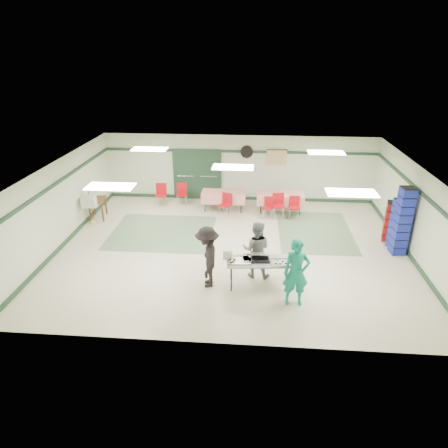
# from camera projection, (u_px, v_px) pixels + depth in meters

# --- Properties ---
(floor) EXTENTS (11.00, 11.00, 0.00)m
(floor) POSITION_uv_depth(u_px,v_px,m) (232.00, 248.00, 12.81)
(floor) COLOR beige
(floor) RESTS_ON ground
(ceiling) EXTENTS (11.00, 11.00, 0.00)m
(ceiling) POSITION_uv_depth(u_px,v_px,m) (233.00, 167.00, 11.70)
(ceiling) COLOR white
(ceiling) RESTS_ON wall_back
(wall_back) EXTENTS (11.00, 0.00, 11.00)m
(wall_back) POSITION_uv_depth(u_px,v_px,m) (239.00, 168.00, 16.35)
(wall_back) COLOR beige
(wall_back) RESTS_ON floor
(wall_front) EXTENTS (11.00, 0.00, 11.00)m
(wall_front) POSITION_uv_depth(u_px,v_px,m) (220.00, 291.00, 8.16)
(wall_front) COLOR beige
(wall_front) RESTS_ON floor
(wall_left) EXTENTS (0.00, 9.00, 9.00)m
(wall_left) POSITION_uv_depth(u_px,v_px,m) (60.00, 204.00, 12.65)
(wall_left) COLOR beige
(wall_left) RESTS_ON floor
(wall_right) EXTENTS (0.00, 9.00, 9.00)m
(wall_right) POSITION_uv_depth(u_px,v_px,m) (417.00, 215.00, 11.86)
(wall_right) COLOR beige
(wall_right) RESTS_ON floor
(trim_back) EXTENTS (11.00, 0.06, 0.10)m
(trim_back) POSITION_uv_depth(u_px,v_px,m) (239.00, 151.00, 16.03)
(trim_back) COLOR #203B28
(trim_back) RESTS_ON wall_back
(baseboard_back) EXTENTS (11.00, 0.06, 0.12)m
(baseboard_back) POSITION_uv_depth(u_px,v_px,m) (239.00, 198.00, 16.85)
(baseboard_back) COLOR #203B28
(baseboard_back) RESTS_ON floor
(trim_left) EXTENTS (0.06, 9.00, 0.10)m
(trim_left) POSITION_uv_depth(u_px,v_px,m) (57.00, 183.00, 12.36)
(trim_left) COLOR #203B28
(trim_left) RESTS_ON wall_back
(baseboard_left) EXTENTS (0.06, 9.00, 0.12)m
(baseboard_left) POSITION_uv_depth(u_px,v_px,m) (67.00, 240.00, 13.17)
(baseboard_left) COLOR #203B28
(baseboard_left) RESTS_ON floor
(trim_right) EXTENTS (0.06, 9.00, 0.10)m
(trim_right) POSITION_uv_depth(u_px,v_px,m) (421.00, 192.00, 11.57)
(trim_right) COLOR #203B28
(trim_right) RESTS_ON wall_back
(baseboard_right) EXTENTS (0.06, 9.00, 0.12)m
(baseboard_right) POSITION_uv_depth(u_px,v_px,m) (408.00, 253.00, 12.39)
(baseboard_right) COLOR #203B28
(baseboard_right) RESTS_ON floor
(green_patch_a) EXTENTS (3.50, 3.00, 0.01)m
(green_patch_a) POSITION_uv_depth(u_px,v_px,m) (162.00, 232.00, 13.89)
(green_patch_a) COLOR slate
(green_patch_a) RESTS_ON floor
(green_patch_b) EXTENTS (2.50, 3.50, 0.01)m
(green_patch_b) POSITION_uv_depth(u_px,v_px,m) (314.00, 231.00, 13.97)
(green_patch_b) COLOR slate
(green_patch_b) RESTS_ON floor
(double_door_left) EXTENTS (0.90, 0.06, 2.10)m
(double_door_left) POSITION_uv_depth(u_px,v_px,m) (186.00, 174.00, 16.57)
(double_door_left) COLOR gray
(double_door_left) RESTS_ON floor
(double_door_right) EXTENTS (0.90, 0.06, 2.10)m
(double_door_right) POSITION_uv_depth(u_px,v_px,m) (209.00, 175.00, 16.50)
(double_door_right) COLOR gray
(double_door_right) RESTS_ON floor
(door_frame) EXTENTS (2.00, 0.03, 2.15)m
(door_frame) POSITION_uv_depth(u_px,v_px,m) (197.00, 175.00, 16.52)
(door_frame) COLOR #203B28
(door_frame) RESTS_ON floor
(wall_fan) EXTENTS (0.50, 0.10, 0.50)m
(wall_fan) POSITION_uv_depth(u_px,v_px,m) (247.00, 152.00, 15.98)
(wall_fan) COLOR black
(wall_fan) RESTS_ON wall_back
(scroll_banner) EXTENTS (0.80, 0.02, 0.60)m
(scroll_banner) POSITION_uv_depth(u_px,v_px,m) (277.00, 157.00, 15.98)
(scroll_banner) COLOR #D1BC82
(scroll_banner) RESTS_ON wall_back
(serving_table) EXTENTS (1.85, 0.87, 0.76)m
(serving_table) POSITION_uv_depth(u_px,v_px,m) (261.00, 262.00, 10.54)
(serving_table) COLOR #A0A09C
(serving_table) RESTS_ON floor
(sheet_tray_right) EXTENTS (0.60, 0.47, 0.02)m
(sheet_tray_right) POSITION_uv_depth(u_px,v_px,m) (282.00, 263.00, 10.38)
(sheet_tray_right) COLOR silver
(sheet_tray_right) RESTS_ON serving_table
(sheet_tray_mid) EXTENTS (0.62, 0.49, 0.02)m
(sheet_tray_mid) POSITION_uv_depth(u_px,v_px,m) (254.00, 258.00, 10.61)
(sheet_tray_mid) COLOR silver
(sheet_tray_mid) RESTS_ON serving_table
(sheet_tray_left) EXTENTS (0.67, 0.53, 0.02)m
(sheet_tray_left) POSITION_uv_depth(u_px,v_px,m) (239.00, 261.00, 10.50)
(sheet_tray_left) COLOR silver
(sheet_tray_left) RESTS_ON serving_table
(baking_pan) EXTENTS (0.50, 0.34, 0.08)m
(baking_pan) POSITION_uv_depth(u_px,v_px,m) (260.00, 259.00, 10.49)
(baking_pan) COLOR black
(baking_pan) RESTS_ON serving_table
(foam_box_stack) EXTENTS (0.26, 0.24, 0.27)m
(foam_box_stack) POSITION_uv_depth(u_px,v_px,m) (227.00, 254.00, 10.57)
(foam_box_stack) COLOR white
(foam_box_stack) RESTS_ON serving_table
(volunteer_teal) EXTENTS (0.67, 0.46, 1.76)m
(volunteer_teal) POSITION_uv_depth(u_px,v_px,m) (296.00, 273.00, 9.72)
(volunteer_teal) COLOR #148A77
(volunteer_teal) RESTS_ON floor
(volunteer_grey) EXTENTS (0.87, 0.72, 1.65)m
(volunteer_grey) POSITION_uv_depth(u_px,v_px,m) (256.00, 249.00, 10.95)
(volunteer_grey) COLOR gray
(volunteer_grey) RESTS_ON floor
(volunteer_dark) EXTENTS (0.76, 1.17, 1.70)m
(volunteer_dark) POSITION_uv_depth(u_px,v_px,m) (207.00, 257.00, 10.51)
(volunteer_dark) COLOR black
(volunteer_dark) RESTS_ON floor
(dining_table_a) EXTENTS (1.78, 0.80, 0.77)m
(dining_table_a) POSITION_uv_depth(u_px,v_px,m) (280.00, 198.00, 15.40)
(dining_table_a) COLOR red
(dining_table_a) RESTS_ON floor
(dining_table_b) EXTENTS (1.68, 0.75, 0.77)m
(dining_table_b) POSITION_uv_depth(u_px,v_px,m) (224.00, 196.00, 15.56)
(dining_table_b) COLOR red
(dining_table_b) RESTS_ON floor
(chair_a) EXTENTS (0.48, 0.48, 0.93)m
(chair_a) POSITION_uv_depth(u_px,v_px,m) (278.00, 203.00, 14.90)
(chair_a) COLOR #B90E0F
(chair_a) RESTS_ON floor
(chair_b) EXTENTS (0.44, 0.45, 0.79)m
(chair_b) POSITION_uv_depth(u_px,v_px,m) (269.00, 205.00, 14.95)
(chair_b) COLOR #B90E0F
(chair_b) RESTS_ON floor
(chair_c) EXTENTS (0.39, 0.39, 0.84)m
(chair_c) POSITION_uv_depth(u_px,v_px,m) (294.00, 205.00, 14.87)
(chair_c) COLOR #B90E0F
(chair_c) RESTS_ON floor
(chair_d) EXTENTS (0.54, 0.54, 0.89)m
(chair_d) POSITION_uv_depth(u_px,v_px,m) (226.00, 202.00, 15.04)
(chair_d) COLOR #B90E0F
(chair_d) RESTS_ON floor
(chair_loose_a) EXTENTS (0.44, 0.44, 0.89)m
(chair_loose_a) POSITION_uv_depth(u_px,v_px,m) (182.00, 192.00, 16.14)
(chair_loose_a) COLOR #B90E0F
(chair_loose_a) RESTS_ON floor
(chair_loose_b) EXTENTS (0.46, 0.46, 0.91)m
(chair_loose_b) POSITION_uv_depth(u_px,v_px,m) (161.00, 192.00, 16.01)
(chair_loose_b) COLOR #B90E0F
(chair_loose_b) RESTS_ON floor
(crate_stack_blue_a) EXTENTS (0.45, 0.45, 2.16)m
(crate_stack_blue_a) POSITION_uv_depth(u_px,v_px,m) (402.00, 221.00, 12.07)
(crate_stack_blue_a) COLOR #1B23A5
(crate_stack_blue_a) RESTS_ON floor
(crate_stack_red) EXTENTS (0.51, 0.51, 1.36)m
(crate_stack_red) POSITION_uv_depth(u_px,v_px,m) (391.00, 222.00, 13.05)
(crate_stack_red) COLOR #9C1D0F
(crate_stack_red) RESTS_ON floor
(crate_stack_blue_b) EXTENTS (0.42, 0.42, 1.66)m
(crate_stack_blue_b) POSITION_uv_depth(u_px,v_px,m) (397.00, 224.00, 12.49)
(crate_stack_blue_b) COLOR #1B23A5
(crate_stack_blue_b) RESTS_ON floor
(printer_table) EXTENTS (0.69, 0.94, 0.74)m
(printer_table) POSITION_uv_depth(u_px,v_px,m) (97.00, 202.00, 14.79)
(printer_table) COLOR brown
(printer_table) RESTS_ON floor
(office_printer) EXTENTS (0.52, 0.47, 0.37)m
(office_printer) POSITION_uv_depth(u_px,v_px,m) (89.00, 202.00, 14.03)
(office_printer) COLOR beige
(office_printer) RESTS_ON printer_table
(broom) EXTENTS (0.05, 0.24, 1.47)m
(broom) POSITION_uv_depth(u_px,v_px,m) (90.00, 203.00, 14.37)
(broom) COLOR brown
(broom) RESTS_ON floor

